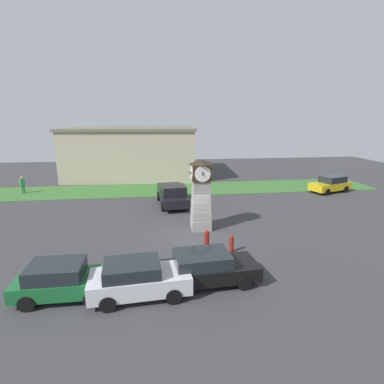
% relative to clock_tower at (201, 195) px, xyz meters
% --- Properties ---
extents(ground_plane, '(70.95, 70.95, 0.00)m').
position_rel_clock_tower_xyz_m(ground_plane, '(-0.73, -1.47, -2.34)').
color(ground_plane, '#38383A').
extents(clock_tower, '(1.60, 1.54, 4.65)m').
position_rel_clock_tower_xyz_m(clock_tower, '(0.00, 0.00, 0.00)').
color(clock_tower, gray).
rests_on(clock_tower, ground_plane).
extents(bollard_near_tower, '(0.25, 0.25, 0.98)m').
position_rel_clock_tower_xyz_m(bollard_near_tower, '(1.12, -3.70, -1.84)').
color(bollard_near_tower, maroon).
rests_on(bollard_near_tower, ground_plane).
extents(bollard_mid_row, '(0.30, 0.30, 1.11)m').
position_rel_clock_tower_xyz_m(bollard_mid_row, '(-0.16, -3.12, -1.78)').
color(bollard_mid_row, maroon).
rests_on(bollard_mid_row, ground_plane).
extents(car_navy_sedan, '(3.88, 1.91, 1.48)m').
position_rel_clock_tower_xyz_m(car_navy_sedan, '(-6.82, -6.95, -1.58)').
color(car_navy_sedan, '#19602D').
rests_on(car_navy_sedan, ground_plane).
extents(car_near_tower, '(4.20, 2.16, 1.52)m').
position_rel_clock_tower_xyz_m(car_near_tower, '(-3.75, -7.29, -1.56)').
color(car_near_tower, silver).
rests_on(car_near_tower, ground_plane).
extents(car_by_building, '(4.47, 2.23, 1.46)m').
position_rel_clock_tower_xyz_m(car_by_building, '(-0.78, -6.68, -1.59)').
color(car_by_building, black).
rests_on(car_by_building, ground_plane).
extents(car_far_lot, '(4.50, 2.97, 1.59)m').
position_rel_clock_tower_xyz_m(car_far_lot, '(14.37, 8.41, -1.54)').
color(car_far_lot, gold).
rests_on(car_far_lot, ground_plane).
extents(pickup_truck, '(2.49, 5.41, 1.85)m').
position_rel_clock_tower_xyz_m(pickup_truck, '(-1.52, 5.92, -1.41)').
color(pickup_truck, black).
rests_on(pickup_truck, ground_plane).
extents(pedestrian_near_bench, '(0.45, 0.45, 1.67)m').
position_rel_clock_tower_xyz_m(pedestrian_near_bench, '(-15.65, 11.65, -1.38)').
color(pedestrian_near_bench, '#338C4C').
rests_on(pedestrian_near_bench, ground_plane).
extents(warehouse_blue_far, '(16.29, 13.25, 6.02)m').
position_rel_clock_tower_xyz_m(warehouse_blue_far, '(-5.47, 20.34, 0.68)').
color(warehouse_blue_far, '#B7A88E').
rests_on(warehouse_blue_far, ground_plane).
extents(grass_verge_far, '(42.57, 5.70, 0.04)m').
position_rel_clock_tower_xyz_m(grass_verge_far, '(-1.41, 11.54, -2.32)').
color(grass_verge_far, '#386B2D').
rests_on(grass_verge_far, ground_plane).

